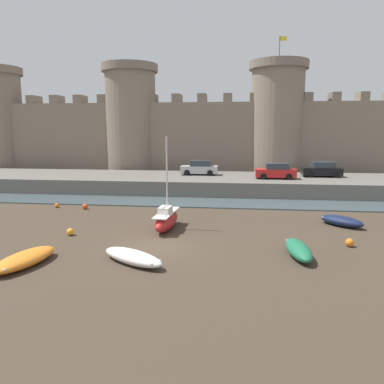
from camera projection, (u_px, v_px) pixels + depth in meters
name	position (u px, v px, depth m)	size (l,w,h in m)	color
ground_plane	(154.00, 247.00, 21.36)	(160.00, 160.00, 0.00)	#423528
water_channel	(185.00, 202.00, 34.20)	(80.00, 4.50, 0.10)	#47565B
quay_road	(194.00, 183.00, 41.17)	(69.67, 10.00, 1.56)	#666059
castle	(202.00, 129.00, 49.29)	(65.05, 7.38, 18.01)	gray
rowboat_near_channel_right	(133.00, 257.00, 18.72)	(3.94, 3.05, 0.66)	silver
sailboat_midflat_centre	(166.00, 219.00, 25.00)	(1.41, 4.30, 6.19)	red
rowboat_midflat_left	(342.00, 221.00, 25.94)	(3.11, 3.04, 0.71)	#141E3D
rowboat_foreground_right	(25.00, 259.00, 18.40)	(2.33, 4.15, 0.67)	orange
rowboat_midflat_right	(298.00, 250.00, 19.68)	(1.47, 3.56, 0.76)	#1E6B47
mooring_buoy_mid_mud	(85.00, 206.00, 31.42)	(0.46, 0.46, 0.46)	#E04C1E
mooring_buoy_off_centre	(57.00, 205.00, 32.06)	(0.37, 0.37, 0.37)	orange
mooring_buoy_near_channel	(350.00, 243.00, 21.40)	(0.49, 0.49, 0.49)	orange
mooring_buoy_near_shore	(70.00, 232.00, 23.67)	(0.46, 0.46, 0.46)	orange
car_quay_centre_west	(322.00, 170.00, 40.22)	(4.11, 1.90, 1.62)	black
car_quay_west	(200.00, 168.00, 41.94)	(4.11, 1.90, 1.62)	#B2B5B7
car_quay_east	(276.00, 171.00, 38.69)	(4.11, 1.90, 1.62)	red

